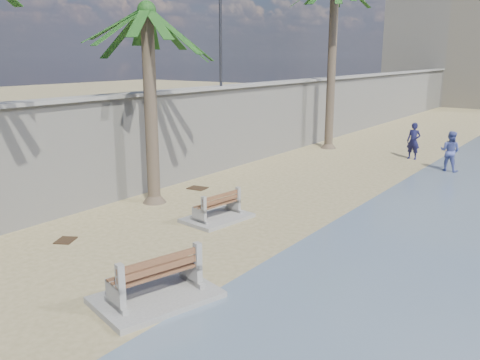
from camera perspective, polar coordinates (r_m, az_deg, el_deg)
The scene contains 11 objects.
ground_plane at distance 10.84m, azimuth -20.56°, elevation -13.86°, with size 140.00×140.00×0.00m, color tan.
seawall at distance 28.62m, azimuth 7.71°, elevation 7.46°, with size 0.45×70.00×3.50m, color gray.
wall_cap at distance 28.48m, azimuth 7.82°, elevation 11.06°, with size 0.80×70.00×0.12m, color gray.
bench_near at distance 10.62m, azimuth -9.47°, elevation -11.05°, with size 2.21×2.75×1.01m.
bench_far at distance 15.41m, azimuth -2.60°, elevation -3.18°, with size 1.60×2.15×0.84m.
palm_mid at distance 16.90m, azimuth -10.44°, elevation 18.00°, with size 5.00×5.00×7.14m.
streetlight at distance 21.74m, azimuth -2.22°, elevation 18.51°, with size 0.28×0.28×5.12m.
person_a at distance 25.69m, azimuth 18.93°, elevation 4.45°, with size 0.73×0.49×2.02m, color #15153A.
person_b at distance 23.54m, azimuth 22.53°, elevation 3.23°, with size 0.93×0.72×1.93m, color #4B549B.
debris_c at distance 19.14m, azimuth -4.81°, elevation -0.91°, with size 0.67×0.54×0.03m, color #382616.
debris_d at distance 14.58m, azimuth -19.00°, elevation -6.42°, with size 0.56×0.45×0.03m, color #382616.
Camera 1 is at (8.23, -5.08, 4.88)m, focal length 38.00 mm.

